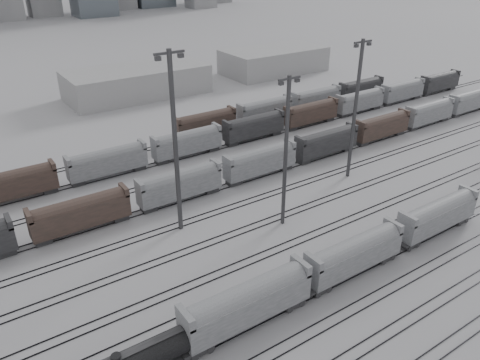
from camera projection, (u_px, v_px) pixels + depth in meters
ground at (353, 280)px, 62.06m from camera, size 900.00×900.00×0.00m
tracks at (273, 221)px, 74.96m from camera, size 220.00×71.50×0.16m
hopper_car_a at (247, 302)px, 52.93m from camera, size 16.41×3.26×5.87m
hopper_car_b at (354, 253)px, 61.61m from camera, size 15.44×3.07×5.52m
hopper_car_c at (438, 214)px, 70.49m from camera, size 15.39×3.06×5.51m
light_mast_b at (175, 141)px, 66.64m from camera, size 4.43×0.71×27.67m
light_mast_c at (286, 150)px, 68.94m from camera, size 3.81×0.61×23.81m
light_mast_d at (355, 108)px, 83.58m from camera, size 4.11×0.66×25.66m
bg_string_near at (260, 163)px, 88.44m from camera, size 151.00×3.00×5.60m
bg_string_mid at (254, 128)px, 105.26m from camera, size 151.00×3.00×5.60m
bg_string_far at (291, 105)px, 119.90m from camera, size 66.00×3.00×5.60m
warehouse_mid at (137, 82)px, 135.47m from camera, size 40.00×18.00×8.00m
warehouse_right at (274, 60)px, 160.42m from camera, size 35.00×18.00×8.00m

